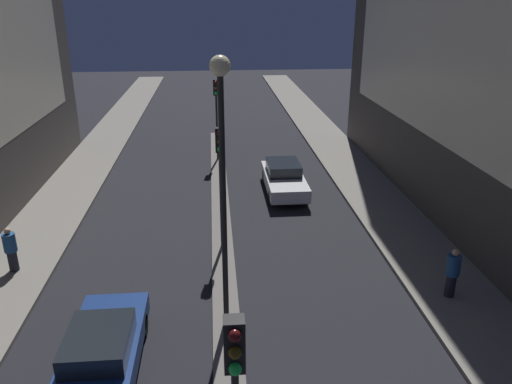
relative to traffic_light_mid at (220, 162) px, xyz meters
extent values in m
cube|color=#66605B|center=(0.00, 1.96, -3.52)|extent=(0.83, 31.26, 0.12)
cube|color=black|center=(0.00, -11.39, 0.81)|extent=(0.32, 0.28, 0.90)
sphere|color=#4C0F0F|center=(0.00, -11.57, 1.11)|extent=(0.20, 0.20, 0.20)
sphere|color=#4C380A|center=(0.00, -11.57, 0.81)|extent=(0.20, 0.20, 0.20)
sphere|color=#1EEA4C|center=(0.00, -11.57, 0.51)|extent=(0.20, 0.20, 0.20)
cylinder|color=black|center=(0.00, 0.03, -1.55)|extent=(0.12, 0.12, 3.82)
cube|color=black|center=(0.00, 0.03, 0.81)|extent=(0.32, 0.28, 0.90)
sphere|color=#4C0F0F|center=(0.00, -0.15, 1.11)|extent=(0.20, 0.20, 0.20)
sphere|color=#4C380A|center=(0.00, -0.15, 0.81)|extent=(0.20, 0.20, 0.20)
sphere|color=#1EEA4C|center=(0.00, -0.15, 0.51)|extent=(0.20, 0.20, 0.20)
cylinder|color=black|center=(0.00, 11.36, -1.55)|extent=(0.12, 0.12, 3.82)
cube|color=black|center=(0.00, 11.36, 0.81)|extent=(0.32, 0.28, 0.90)
sphere|color=#4C0F0F|center=(0.00, 11.18, 1.11)|extent=(0.20, 0.20, 0.20)
sphere|color=#4C380A|center=(0.00, 11.18, 0.81)|extent=(0.20, 0.20, 0.20)
sphere|color=#1EEA4C|center=(0.00, 11.18, 0.51)|extent=(0.20, 0.20, 0.20)
cylinder|color=black|center=(0.00, -4.90, 0.21)|extent=(0.16, 0.16, 7.34)
sphere|color=#F9EAB2|center=(0.00, -4.90, 4.04)|extent=(0.53, 0.53, 0.53)
cube|color=navy|center=(-3.24, -6.58, -2.98)|extent=(1.84, 4.60, 0.56)
cube|color=black|center=(-3.24, -6.92, -2.42)|extent=(1.57, 2.07, 0.56)
cylinder|color=black|center=(-4.05, -5.15, -3.26)|extent=(0.22, 0.64, 0.64)
cylinder|color=black|center=(-2.43, -5.15, -3.26)|extent=(0.22, 0.64, 0.64)
cube|color=silver|center=(3.24, 5.79, -2.95)|extent=(1.86, 4.73, 0.62)
cube|color=black|center=(3.24, 6.15, -2.37)|extent=(1.58, 2.13, 0.55)
cube|color=red|center=(2.59, 8.16, -2.92)|extent=(0.14, 0.04, 0.10)
cube|color=red|center=(3.89, 8.16, -2.92)|extent=(0.14, 0.04, 0.10)
cylinder|color=black|center=(2.42, 7.26, -3.26)|extent=(0.22, 0.64, 0.64)
cylinder|color=black|center=(4.06, 7.26, -3.26)|extent=(0.22, 0.64, 0.64)
cylinder|color=black|center=(2.42, 4.33, -3.26)|extent=(0.22, 0.64, 0.64)
cylinder|color=black|center=(4.06, 4.33, -3.26)|extent=(0.22, 0.64, 0.64)
cylinder|color=black|center=(-7.41, -1.24, -3.06)|extent=(0.33, 0.33, 0.76)
cylinder|color=navy|center=(-7.41, -1.24, -2.35)|extent=(0.44, 0.44, 0.67)
sphere|color=tan|center=(-7.41, -1.24, -1.91)|extent=(0.22, 0.22, 0.22)
cylinder|color=black|center=(7.26, -4.15, -3.06)|extent=(0.32, 0.32, 0.77)
cylinder|color=navy|center=(7.26, -4.15, -2.33)|extent=(0.43, 0.43, 0.69)
sphere|color=tan|center=(7.26, -4.15, -1.87)|extent=(0.22, 0.22, 0.22)
camera|label=1|loc=(-0.21, -17.44, 5.60)|focal=35.00mm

